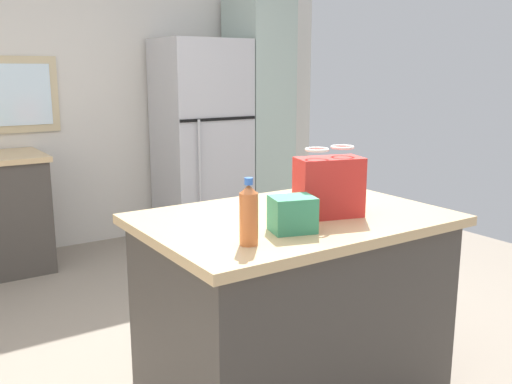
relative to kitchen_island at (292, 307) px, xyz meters
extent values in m
plane|color=gray|center=(-0.14, 0.31, -0.44)|extent=(6.38, 6.38, 0.00)
cube|color=silver|center=(-0.14, 2.97, 0.93)|extent=(5.13, 0.10, 2.74)
cube|color=#CCB78C|center=(-0.57, 2.91, 0.87)|extent=(0.68, 0.04, 0.60)
cube|color=white|center=(-0.57, 2.89, 0.87)|extent=(0.56, 0.02, 0.48)
cube|color=#423D38|center=(0.00, 0.00, -0.02)|extent=(1.24, 0.83, 0.83)
cube|color=tan|center=(0.00, 0.00, 0.41)|extent=(1.32, 0.91, 0.04)
cube|color=#B7B7BC|center=(0.92, 2.58, 0.44)|extent=(0.74, 0.62, 1.76)
cube|color=black|center=(0.92, 2.26, 0.65)|extent=(0.72, 0.01, 0.02)
cylinder|color=#B7B7BC|center=(0.71, 2.23, 0.26)|extent=(0.02, 0.02, 0.79)
cube|color=#9EB2A8|center=(1.53, 2.58, 0.64)|extent=(0.45, 0.59, 2.16)
cube|color=red|center=(0.12, -0.10, 0.56)|extent=(0.31, 0.22, 0.26)
torus|color=white|center=(0.04, -0.10, 0.73)|extent=(0.13, 0.13, 0.01)
torus|color=white|center=(0.19, -0.10, 0.73)|extent=(0.13, 0.13, 0.01)
cube|color=#388E66|center=(-0.16, -0.20, 0.50)|extent=(0.20, 0.18, 0.14)
cylinder|color=#C66633|center=(-0.40, -0.25, 0.53)|extent=(0.07, 0.07, 0.19)
cone|color=#C66633|center=(-0.40, -0.25, 0.64)|extent=(0.06, 0.06, 0.03)
cylinder|color=blue|center=(-0.40, -0.25, 0.67)|extent=(0.03, 0.03, 0.02)
camera|label=1|loc=(-1.46, -1.92, 1.05)|focal=39.76mm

